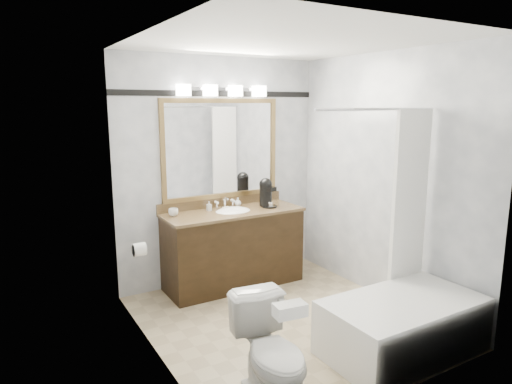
{
  "coord_description": "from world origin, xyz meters",
  "views": [
    {
      "loc": [
        -2.23,
        -3.27,
        2.0
      ],
      "look_at": [
        -0.1,
        0.35,
        1.18
      ],
      "focal_mm": 32.0,
      "sensor_mm": 36.0,
      "label": 1
    }
  ],
  "objects": [
    {
      "name": "room",
      "position": [
        0.0,
        0.0,
        1.25
      ],
      "size": [
        2.42,
        2.62,
        2.52
      ],
      "color": "tan",
      "rests_on": "ground"
    },
    {
      "name": "vanity",
      "position": [
        0.0,
        1.02,
        0.44
      ],
      "size": [
        1.53,
        0.58,
        0.97
      ],
      "color": "black",
      "rests_on": "ground"
    },
    {
      "name": "mirror",
      "position": [
        0.0,
        1.28,
        1.5
      ],
      "size": [
        1.4,
        0.04,
        1.1
      ],
      "color": "olive",
      "rests_on": "room"
    },
    {
      "name": "vanity_light_bar",
      "position": [
        0.0,
        1.23,
        2.13
      ],
      "size": [
        1.02,
        0.14,
        0.12
      ],
      "color": "silver",
      "rests_on": "room"
    },
    {
      "name": "accent_stripe",
      "position": [
        0.0,
        1.29,
        2.1
      ],
      "size": [
        2.4,
        0.01,
        0.06
      ],
      "primitive_type": "cube",
      "color": "black",
      "rests_on": "room"
    },
    {
      "name": "bathtub",
      "position": [
        0.55,
        -0.9,
        0.28
      ],
      "size": [
        1.3,
        0.75,
        1.96
      ],
      "color": "white",
      "rests_on": "ground"
    },
    {
      "name": "tp_roll",
      "position": [
        -1.14,
        0.66,
        0.7
      ],
      "size": [
        0.11,
        0.12,
        0.12
      ],
      "primitive_type": "cylinder",
      "rotation": [
        0.0,
        1.57,
        0.0
      ],
      "color": "white",
      "rests_on": "room"
    },
    {
      "name": "toilet",
      "position": [
        -0.72,
        -0.92,
        0.35
      ],
      "size": [
        0.48,
        0.74,
        0.71
      ],
      "primitive_type": "imported",
      "rotation": [
        0.0,
        0.0,
        -0.13
      ],
      "color": "white",
      "rests_on": "ground"
    },
    {
      "name": "tissue_box",
      "position": [
        -0.72,
        -1.12,
        0.75
      ],
      "size": [
        0.21,
        0.13,
        0.08
      ],
      "primitive_type": "cube",
      "rotation": [
        0.0,
        0.0,
        -0.13
      ],
      "color": "white",
      "rests_on": "toilet"
    },
    {
      "name": "coffee_maker",
      "position": [
        0.42,
        1.01,
        1.02
      ],
      "size": [
        0.17,
        0.21,
        0.33
      ],
      "rotation": [
        0.0,
        0.0,
        0.29
      ],
      "color": "black",
      "rests_on": "vanity"
    },
    {
      "name": "cup_left",
      "position": [
        -0.64,
        1.12,
        0.89
      ],
      "size": [
        0.12,
        0.12,
        0.08
      ],
      "primitive_type": "imported",
      "rotation": [
        0.0,
        0.0,
        -0.17
      ],
      "color": "white",
      "rests_on": "vanity"
    },
    {
      "name": "soap_bottle_a",
      "position": [
        -0.22,
        1.15,
        0.9
      ],
      "size": [
        0.05,
        0.05,
        0.1
      ],
      "primitive_type": "imported",
      "rotation": [
        0.0,
        0.0,
        -0.01
      ],
      "color": "white",
      "rests_on": "vanity"
    },
    {
      "name": "soap_bottle_b",
      "position": [
        0.16,
        1.2,
        0.9
      ],
      "size": [
        0.09,
        0.09,
        0.1
      ],
      "primitive_type": "imported",
      "rotation": [
        0.0,
        0.0,
        0.23
      ],
      "color": "white",
      "rests_on": "vanity"
    },
    {
      "name": "soap_bar",
      "position": [
        -0.02,
        1.13,
        0.86
      ],
      "size": [
        0.08,
        0.05,
        0.02
      ],
      "primitive_type": "cube",
      "rotation": [
        0.0,
        0.0,
        0.13
      ],
      "color": "beige",
      "rests_on": "vanity"
    }
  ]
}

